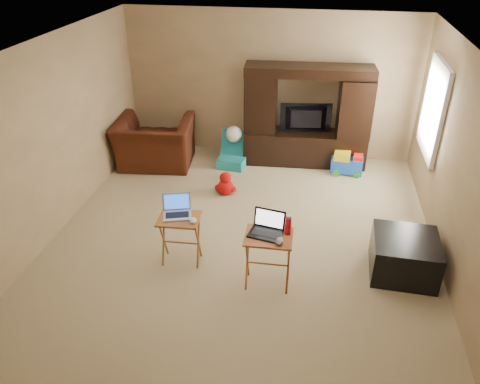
% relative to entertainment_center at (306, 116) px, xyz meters
% --- Properties ---
extents(floor, '(5.50, 5.50, 0.00)m').
position_rel_entertainment_center_xyz_m(floor, '(-0.68, -2.41, -0.85)').
color(floor, tan).
rests_on(floor, ground).
extents(ceiling, '(5.50, 5.50, 0.00)m').
position_rel_entertainment_center_xyz_m(ceiling, '(-0.68, -2.41, 1.65)').
color(ceiling, silver).
rests_on(ceiling, ground).
extents(wall_back, '(5.00, 0.00, 5.00)m').
position_rel_entertainment_center_xyz_m(wall_back, '(-0.68, 0.34, 0.40)').
color(wall_back, tan).
rests_on(wall_back, ground).
extents(wall_front, '(5.00, 0.00, 5.00)m').
position_rel_entertainment_center_xyz_m(wall_front, '(-0.68, -5.16, 0.40)').
color(wall_front, tan).
rests_on(wall_front, ground).
extents(wall_left, '(0.00, 5.50, 5.50)m').
position_rel_entertainment_center_xyz_m(wall_left, '(-3.18, -2.41, 0.40)').
color(wall_left, tan).
rests_on(wall_left, ground).
extents(wall_right, '(0.00, 5.50, 5.50)m').
position_rel_entertainment_center_xyz_m(wall_right, '(1.82, -2.41, 0.40)').
color(wall_right, tan).
rests_on(wall_right, ground).
extents(window_pane, '(0.00, 1.20, 1.20)m').
position_rel_entertainment_center_xyz_m(window_pane, '(1.80, -0.86, 0.55)').
color(window_pane, white).
rests_on(window_pane, ground).
extents(window_frame, '(0.06, 1.14, 1.34)m').
position_rel_entertainment_center_xyz_m(window_frame, '(1.78, -0.86, 0.55)').
color(window_frame, white).
rests_on(window_frame, ground).
extents(entertainment_center, '(2.11, 0.65, 1.70)m').
position_rel_entertainment_center_xyz_m(entertainment_center, '(0.00, 0.00, 0.00)').
color(entertainment_center, black).
rests_on(entertainment_center, floor).
extents(television, '(0.87, 0.24, 0.50)m').
position_rel_entertainment_center_xyz_m(television, '(0.00, -0.04, -0.03)').
color(television, black).
rests_on(television, entertainment_center).
extents(recliner, '(1.37, 1.23, 0.82)m').
position_rel_entertainment_center_xyz_m(recliner, '(-2.52, -0.53, -0.44)').
color(recliner, '#411B0E').
rests_on(recliner, floor).
extents(child_rocker, '(0.51, 0.57, 0.60)m').
position_rel_entertainment_center_xyz_m(child_rocker, '(-1.20, -0.37, -0.55)').
color(child_rocker, teal).
rests_on(child_rocker, floor).
extents(plush_toy, '(0.35, 0.29, 0.39)m').
position_rel_entertainment_center_xyz_m(plush_toy, '(-1.12, -1.35, -0.66)').
color(plush_toy, red).
rests_on(plush_toy, floor).
extents(push_toy, '(0.56, 0.42, 0.39)m').
position_rel_entertainment_center_xyz_m(push_toy, '(0.74, -0.30, -0.66)').
color(push_toy, blue).
rests_on(push_toy, floor).
extents(ottoman, '(0.78, 0.78, 0.48)m').
position_rel_entertainment_center_xyz_m(ottoman, '(1.34, -2.82, -0.61)').
color(ottoman, black).
rests_on(ottoman, floor).
extents(tray_table_left, '(0.51, 0.42, 0.64)m').
position_rel_entertainment_center_xyz_m(tray_table_left, '(-1.33, -3.07, -0.53)').
color(tray_table_left, '#9D5526').
rests_on(tray_table_left, floor).
extents(tray_table_right, '(0.54, 0.43, 0.69)m').
position_rel_entertainment_center_xyz_m(tray_table_right, '(-0.23, -3.32, -0.51)').
color(tray_table_right, '#A75828').
rests_on(tray_table_right, floor).
extents(laptop_left, '(0.40, 0.36, 0.24)m').
position_rel_entertainment_center_xyz_m(laptop_left, '(-1.36, -3.04, -0.09)').
color(laptop_left, '#A8A8AC').
rests_on(laptop_left, tray_table_left).
extents(laptop_right, '(0.41, 0.36, 0.24)m').
position_rel_entertainment_center_xyz_m(laptop_right, '(-0.27, -3.30, -0.05)').
color(laptop_right, black).
rests_on(laptop_right, tray_table_right).
extents(mouse_left, '(0.12, 0.15, 0.05)m').
position_rel_entertainment_center_xyz_m(mouse_left, '(-1.14, -3.14, -0.19)').
color(mouse_left, silver).
rests_on(mouse_left, tray_table_left).
extents(mouse_right, '(0.10, 0.15, 0.06)m').
position_rel_entertainment_center_xyz_m(mouse_right, '(-0.10, -3.44, -0.14)').
color(mouse_right, '#444449').
rests_on(mouse_right, tray_table_right).
extents(water_bottle, '(0.07, 0.07, 0.21)m').
position_rel_entertainment_center_xyz_m(water_bottle, '(-0.03, -3.24, -0.06)').
color(water_bottle, red).
rests_on(water_bottle, tray_table_right).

